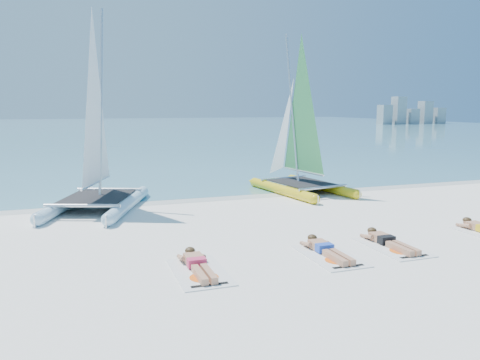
% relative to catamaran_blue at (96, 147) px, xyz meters
% --- Properties ---
extents(ground, '(140.00, 140.00, 0.00)m').
position_rel_catamaran_blue_xyz_m(ground, '(4.23, -4.87, -1.96)').
color(ground, white).
rests_on(ground, ground).
extents(sea, '(140.00, 115.00, 0.01)m').
position_rel_catamaran_blue_xyz_m(sea, '(4.23, 58.13, -1.96)').
color(sea, '#679AAC').
rests_on(sea, ground).
extents(wet_sand_strip, '(140.00, 1.40, 0.01)m').
position_rel_catamaran_blue_xyz_m(wet_sand_strip, '(4.23, 0.63, -1.96)').
color(wet_sand_strip, silver).
rests_on(wet_sand_strip, ground).
extents(distant_skyline, '(14.00, 2.00, 5.00)m').
position_rel_catamaran_blue_xyz_m(distant_skyline, '(57.94, 57.13, -0.02)').
color(distant_skyline, '#929BA0').
rests_on(distant_skyline, ground).
extents(catamaran_blue, '(3.81, 5.31, 6.57)m').
position_rel_catamaran_blue_xyz_m(catamaran_blue, '(0.00, 0.00, 0.00)').
color(catamaran_blue, '#B1D6E9').
rests_on(catamaran_blue, ground).
extents(catamaran_yellow, '(2.85, 4.96, 6.17)m').
position_rel_catamaran_blue_xyz_m(catamaran_yellow, '(7.32, 0.92, -0.02)').
color(catamaran_yellow, gold).
rests_on(catamaran_yellow, ground).
extents(towel_a, '(1.00, 1.85, 0.02)m').
position_rel_catamaran_blue_xyz_m(towel_a, '(1.62, -6.69, -1.95)').
color(towel_a, white).
rests_on(towel_a, ground).
extents(sunbather_a, '(0.37, 1.73, 0.26)m').
position_rel_catamaran_blue_xyz_m(sunbather_a, '(1.62, -6.49, -1.84)').
color(sunbather_a, tan).
rests_on(sunbather_a, towel_a).
extents(towel_b, '(1.00, 1.85, 0.02)m').
position_rel_catamaran_blue_xyz_m(towel_b, '(4.54, -6.64, -1.95)').
color(towel_b, white).
rests_on(towel_b, ground).
extents(sunbather_b, '(0.37, 1.73, 0.26)m').
position_rel_catamaran_blue_xyz_m(sunbather_b, '(4.54, -6.45, -1.84)').
color(sunbather_b, tan).
rests_on(sunbather_b, towel_b).
extents(towel_c, '(1.00, 1.85, 0.02)m').
position_rel_catamaran_blue_xyz_m(towel_c, '(6.23, -6.55, -1.95)').
color(towel_c, white).
rests_on(towel_c, ground).
extents(sunbather_c, '(0.37, 1.73, 0.26)m').
position_rel_catamaran_blue_xyz_m(sunbather_c, '(6.23, -6.36, -1.84)').
color(sunbather_c, tan).
rests_on(sunbather_c, towel_c).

